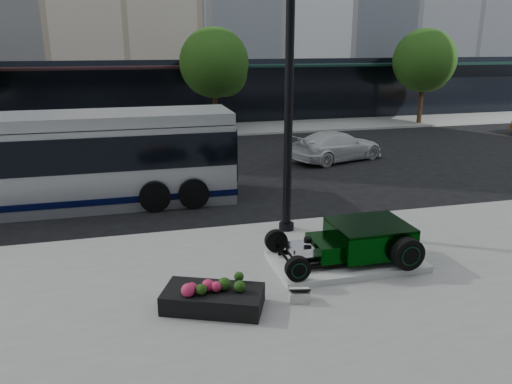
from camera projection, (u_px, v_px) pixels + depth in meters
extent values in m
plane|color=black|center=(256.00, 204.00, 16.13)|extent=(120.00, 120.00, 0.00)
cube|color=gray|center=(196.00, 130.00, 29.08)|extent=(70.00, 4.00, 0.12)
cube|color=black|center=(13.00, 98.00, 28.15)|extent=(22.00, 0.50, 4.00)
cube|color=black|center=(382.00, 88.00, 33.67)|extent=(24.00, 0.50, 4.00)
cube|color=black|center=(7.00, 69.00, 27.13)|extent=(22.00, 1.60, 0.15)
cube|color=black|center=(388.00, 64.00, 32.65)|extent=(24.00, 1.60, 0.15)
cylinder|color=black|center=(215.00, 109.00, 28.00)|extent=(0.28, 0.28, 2.60)
sphere|color=#14370F|center=(214.00, 63.00, 27.27)|extent=(3.80, 3.80, 3.80)
sphere|color=#14370F|center=(224.00, 73.00, 27.87)|extent=(2.60, 2.60, 2.60)
cylinder|color=black|center=(421.00, 102.00, 31.11)|extent=(0.28, 0.28, 2.60)
sphere|color=#14370F|center=(425.00, 60.00, 30.39)|extent=(3.80, 3.80, 3.80)
sphere|color=#14370F|center=(429.00, 70.00, 30.98)|extent=(2.60, 2.60, 2.60)
cube|color=silver|center=(346.00, 261.00, 11.50)|extent=(3.40, 1.80, 0.15)
cube|color=black|center=(355.00, 262.00, 11.04)|extent=(3.00, 0.08, 0.10)
cube|color=black|center=(338.00, 247.00, 11.87)|extent=(3.00, 0.08, 0.10)
cube|color=black|center=(369.00, 238.00, 11.48)|extent=(1.70, 1.45, 0.62)
cube|color=black|center=(370.00, 224.00, 11.39)|extent=(1.70, 1.45, 0.06)
cube|color=black|center=(324.00, 247.00, 11.26)|extent=(0.55, 1.05, 0.38)
cube|color=silver|center=(301.00, 252.00, 11.14)|extent=(0.55, 0.55, 0.34)
cylinder|color=black|center=(308.00, 240.00, 11.10)|extent=(0.18, 0.18, 0.10)
cylinder|color=black|center=(286.00, 258.00, 11.09)|extent=(0.06, 1.55, 0.06)
cylinder|color=black|center=(408.00, 254.00, 10.84)|extent=(0.72, 0.24, 0.72)
cylinder|color=black|center=(411.00, 256.00, 10.73)|extent=(0.37, 0.02, 0.37)
torus|color=#093418|center=(411.00, 256.00, 10.72)|extent=(0.44, 0.02, 0.44)
cylinder|color=black|center=(371.00, 227.00, 12.42)|extent=(0.72, 0.24, 0.72)
cylinder|color=black|center=(369.00, 225.00, 12.53)|extent=(0.37, 0.02, 0.37)
torus|color=#093418|center=(369.00, 225.00, 12.55)|extent=(0.44, 0.02, 0.44)
cylinder|color=black|center=(298.00, 269.00, 10.33)|extent=(0.54, 0.16, 0.54)
cylinder|color=black|center=(299.00, 271.00, 10.25)|extent=(0.28, 0.02, 0.28)
torus|color=#093418|center=(299.00, 271.00, 10.24)|extent=(0.34, 0.02, 0.34)
cylinder|color=black|center=(276.00, 241.00, 11.78)|extent=(0.54, 0.16, 0.54)
cylinder|color=black|center=(275.00, 239.00, 11.86)|extent=(0.28, 0.02, 0.28)
torus|color=#093418|center=(275.00, 239.00, 11.87)|extent=(0.34, 0.02, 0.34)
cube|color=silver|center=(299.00, 296.00, 9.88)|extent=(0.45, 0.38, 0.22)
cube|color=black|center=(300.00, 290.00, 9.84)|extent=(0.45, 0.36, 0.15)
cylinder|color=black|center=(289.00, 93.00, 12.59)|extent=(0.22, 0.22, 7.38)
cylinder|color=black|center=(286.00, 226.00, 13.64)|extent=(0.41, 0.41, 0.18)
cube|color=black|center=(213.00, 299.00, 9.59)|extent=(2.12, 1.61, 0.38)
sphere|color=#DB2657|center=(178.00, 289.00, 9.34)|extent=(0.25, 0.25, 0.25)
sphere|color=#14370F|center=(192.00, 287.00, 9.41)|extent=(0.25, 0.25, 0.25)
sphere|color=#DB2657|center=(206.00, 286.00, 9.47)|extent=(0.25, 0.25, 0.25)
sphere|color=#14370F|center=(220.00, 284.00, 9.54)|extent=(0.25, 0.25, 0.25)
sphere|color=#DB2657|center=(233.00, 282.00, 9.60)|extent=(0.25, 0.25, 0.25)
sphere|color=#14370F|center=(247.00, 281.00, 9.66)|extent=(0.25, 0.25, 0.25)
cube|color=#ACB1B5|center=(40.00, 168.00, 15.50)|extent=(12.00, 2.55, 2.55)
cube|color=#060B37|center=(43.00, 194.00, 15.75)|extent=(12.05, 2.60, 0.20)
cube|color=black|center=(37.00, 150.00, 15.33)|extent=(12.05, 2.60, 1.05)
cube|color=#ACB1B5|center=(34.00, 121.00, 15.07)|extent=(12.00, 2.40, 0.35)
cube|color=black|center=(229.00, 149.00, 16.87)|extent=(0.06, 2.30, 1.70)
cylinder|color=black|center=(155.00, 196.00, 15.34)|extent=(0.96, 0.28, 0.96)
cylinder|color=black|center=(150.00, 175.00, 17.75)|extent=(0.96, 0.28, 0.96)
cylinder|color=black|center=(194.00, 194.00, 15.63)|extent=(0.96, 0.28, 0.96)
cylinder|color=black|center=(184.00, 173.00, 18.04)|extent=(0.96, 0.28, 0.96)
imported|color=silver|center=(337.00, 146.00, 21.90)|extent=(4.73, 3.07, 1.28)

